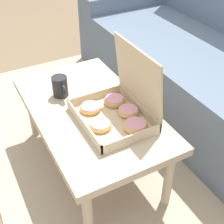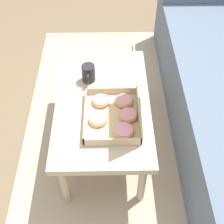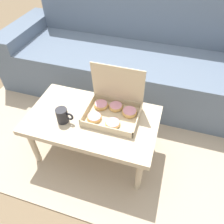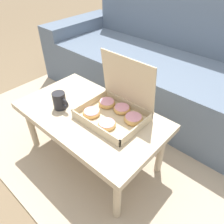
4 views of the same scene
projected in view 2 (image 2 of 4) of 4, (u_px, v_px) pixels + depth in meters
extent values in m
plane|color=#756047|center=(121.00, 143.00, 2.09)|extent=(12.00, 12.00, 0.00)
cube|color=tan|center=(165.00, 142.00, 2.09)|extent=(2.56, 1.90, 0.01)
cube|color=slate|center=(210.00, 15.00, 2.62)|extent=(0.24, 0.87, 0.58)
cube|color=#C6B293|center=(103.00, 103.00, 1.80)|extent=(0.93, 0.54, 0.04)
cylinder|color=#C6B293|center=(74.00, 82.00, 2.22)|extent=(0.04, 0.04, 0.36)
cylinder|color=#C6B293|center=(64.00, 184.00, 1.68)|extent=(0.04, 0.04, 0.36)
cylinder|color=#C6B293|center=(133.00, 82.00, 2.23)|extent=(0.04, 0.04, 0.36)
cylinder|color=#C6B293|center=(142.00, 182.00, 1.69)|extent=(0.04, 0.04, 0.36)
cube|color=beige|center=(112.00, 118.00, 1.70)|extent=(0.37, 0.30, 0.01)
cube|color=beige|center=(85.00, 115.00, 1.68)|extent=(0.37, 0.01, 0.05)
cube|color=beige|center=(139.00, 114.00, 1.68)|extent=(0.37, 0.01, 0.05)
cube|color=beige|center=(111.00, 91.00, 1.80)|extent=(0.01, 0.30, 0.05)
cube|color=beige|center=(113.00, 142.00, 1.56)|extent=(0.01, 0.30, 0.05)
cube|color=beige|center=(138.00, 91.00, 1.55)|extent=(0.37, 0.04, 0.30)
torus|color=tan|center=(128.00, 115.00, 1.68)|extent=(0.10, 0.10, 0.03)
cylinder|color=pink|center=(128.00, 114.00, 1.68)|extent=(0.09, 0.09, 0.01)
torus|color=tan|center=(98.00, 120.00, 1.67)|extent=(0.10, 0.10, 0.03)
cylinder|color=pink|center=(98.00, 119.00, 1.66)|extent=(0.09, 0.09, 0.01)
torus|color=tan|center=(101.00, 101.00, 1.76)|extent=(0.10, 0.10, 0.03)
cylinder|color=pink|center=(101.00, 100.00, 1.75)|extent=(0.09, 0.09, 0.01)
torus|color=tan|center=(124.00, 131.00, 1.61)|extent=(0.11, 0.11, 0.03)
cylinder|color=pink|center=(124.00, 130.00, 1.60)|extent=(0.09, 0.09, 0.02)
torus|color=tan|center=(124.00, 101.00, 1.76)|extent=(0.10, 0.10, 0.03)
cylinder|color=pink|center=(124.00, 100.00, 1.75)|extent=(0.09, 0.09, 0.01)
cylinder|color=#232328|center=(88.00, 73.00, 1.87)|extent=(0.08, 0.08, 0.11)
torus|color=#232328|center=(88.00, 78.00, 1.83)|extent=(0.06, 0.01, 0.06)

